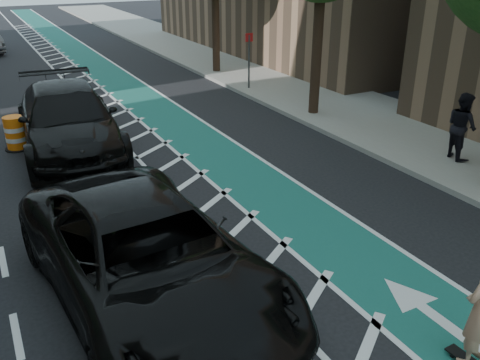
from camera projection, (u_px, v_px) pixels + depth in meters
ground at (202, 280)px, 9.37m from camera, size 120.00×120.00×0.00m
bike_lane at (166, 117)px, 18.72m from camera, size 2.00×90.00×0.01m
buffer_strip at (126, 123)px, 18.08m from camera, size 1.40×90.00×0.01m
sidewalk_right at (311, 94)px, 21.48m from camera, size 5.00×90.00×0.15m
curb_right at (261, 102)px, 20.43m from camera, size 0.12×90.00×0.16m
sign_post at (249, 60)px, 21.76m from camera, size 0.35×0.08×2.47m
suv_near at (148, 258)px, 8.41m from camera, size 3.55×6.76×1.82m
suv_far at (68, 120)px, 15.17m from camera, size 3.21×6.87×1.94m
pedestrian at (462, 126)px, 14.24m from camera, size 0.92×1.07×1.90m
barrel_a at (16, 134)px, 15.49m from camera, size 0.76×0.76×1.03m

